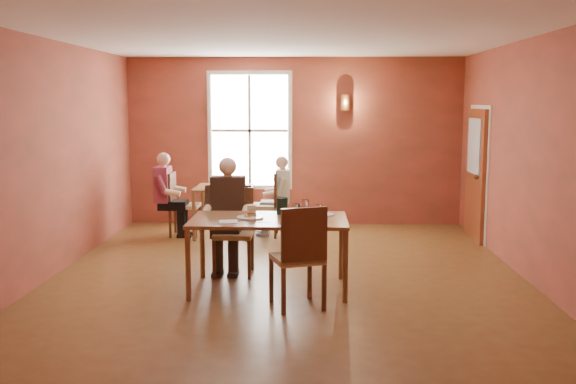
{
  "coord_description": "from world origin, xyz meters",
  "views": [
    {
      "loc": [
        0.29,
        -8.05,
        2.22
      ],
      "look_at": [
        0.0,
        0.2,
        1.05
      ],
      "focal_mm": 40.0,
      "sensor_mm": 36.0,
      "label": 1
    }
  ],
  "objects_px": {
    "chair_diner_maroon": "(185,204)",
    "second_table": "(224,211)",
    "chair_diner_main": "(233,232)",
    "diner_main": "(233,220)",
    "chair_empty": "(297,256)",
    "chair_diner_white": "(263,204)",
    "main_table": "(269,254)",
    "diner_white": "(265,198)",
    "diner_maroon": "(183,195)"
  },
  "relations": [
    {
      "from": "chair_diner_main",
      "to": "diner_maroon",
      "type": "bearing_deg",
      "value": -65.01
    },
    {
      "from": "chair_empty",
      "to": "second_table",
      "type": "xyz_separation_m",
      "value": [
        -1.29,
        3.7,
        -0.15
      ]
    },
    {
      "from": "main_table",
      "to": "chair_diner_main",
      "type": "distance_m",
      "value": 0.83
    },
    {
      "from": "chair_diner_main",
      "to": "main_table",
      "type": "bearing_deg",
      "value": 127.57
    },
    {
      "from": "diner_white",
      "to": "chair_diner_maroon",
      "type": "relative_size",
      "value": 1.21
    },
    {
      "from": "diner_white",
      "to": "diner_maroon",
      "type": "relative_size",
      "value": 0.95
    },
    {
      "from": "main_table",
      "to": "chair_diner_white",
      "type": "distance_m",
      "value": 3.08
    },
    {
      "from": "chair_diner_main",
      "to": "chair_empty",
      "type": "xyz_separation_m",
      "value": [
        0.85,
        -1.28,
        0.01
      ]
    },
    {
      "from": "chair_empty",
      "to": "diner_white",
      "type": "distance_m",
      "value": 3.75
    },
    {
      "from": "chair_diner_main",
      "to": "chair_empty",
      "type": "distance_m",
      "value": 1.54
    },
    {
      "from": "main_table",
      "to": "chair_diner_main",
      "type": "bearing_deg",
      "value": 127.57
    },
    {
      "from": "diner_main",
      "to": "second_table",
      "type": "relative_size",
      "value": 1.55
    },
    {
      "from": "second_table",
      "to": "chair_diner_maroon",
      "type": "xyz_separation_m",
      "value": [
        -0.65,
        0.0,
        0.12
      ]
    },
    {
      "from": "chair_empty",
      "to": "diner_white",
      "type": "xyz_separation_m",
      "value": [
        -0.61,
        3.7,
        0.08
      ]
    },
    {
      "from": "chair_diner_main",
      "to": "chair_diner_white",
      "type": "height_order",
      "value": "chair_diner_main"
    },
    {
      "from": "diner_main",
      "to": "chair_empty",
      "type": "distance_m",
      "value": 1.52
    },
    {
      "from": "second_table",
      "to": "chair_diner_maroon",
      "type": "distance_m",
      "value": 0.66
    },
    {
      "from": "main_table",
      "to": "chair_diner_main",
      "type": "height_order",
      "value": "chair_diner_main"
    },
    {
      "from": "chair_diner_white",
      "to": "diner_white",
      "type": "height_order",
      "value": "diner_white"
    },
    {
      "from": "chair_diner_white",
      "to": "diner_white",
      "type": "xyz_separation_m",
      "value": [
        0.03,
        0.0,
        0.11
      ]
    },
    {
      "from": "main_table",
      "to": "chair_empty",
      "type": "xyz_separation_m",
      "value": [
        0.35,
        -0.63,
        0.14
      ]
    },
    {
      "from": "chair_diner_main",
      "to": "chair_diner_white",
      "type": "distance_m",
      "value": 2.42
    },
    {
      "from": "second_table",
      "to": "chair_diner_white",
      "type": "distance_m",
      "value": 0.66
    },
    {
      "from": "second_table",
      "to": "chair_diner_maroon",
      "type": "bearing_deg",
      "value": 180.0
    },
    {
      "from": "chair_empty",
      "to": "chair_diner_maroon",
      "type": "height_order",
      "value": "chair_empty"
    },
    {
      "from": "chair_diner_maroon",
      "to": "chair_diner_white",
      "type": "bearing_deg",
      "value": 90.0
    },
    {
      "from": "diner_main",
      "to": "chair_diner_white",
      "type": "xyz_separation_m",
      "value": [
        0.21,
        2.44,
        -0.19
      ]
    },
    {
      "from": "chair_diner_white",
      "to": "chair_diner_maroon",
      "type": "bearing_deg",
      "value": 90.0
    },
    {
      "from": "chair_diner_main",
      "to": "diner_main",
      "type": "height_order",
      "value": "diner_main"
    },
    {
      "from": "main_table",
      "to": "diner_maroon",
      "type": "bearing_deg",
      "value": 117.95
    },
    {
      "from": "main_table",
      "to": "second_table",
      "type": "xyz_separation_m",
      "value": [
        -0.94,
        3.06,
        -0.02
      ]
    },
    {
      "from": "diner_maroon",
      "to": "chair_diner_main",
      "type": "bearing_deg",
      "value": 24.99
    },
    {
      "from": "chair_diner_main",
      "to": "diner_main",
      "type": "distance_m",
      "value": 0.17
    },
    {
      "from": "chair_empty",
      "to": "second_table",
      "type": "distance_m",
      "value": 3.92
    },
    {
      "from": "chair_empty",
      "to": "diner_white",
      "type": "bearing_deg",
      "value": 79.5
    },
    {
      "from": "chair_empty",
      "to": "main_table",
      "type": "bearing_deg",
      "value": 98.74
    },
    {
      "from": "diner_main",
      "to": "chair_diner_white",
      "type": "bearing_deg",
      "value": -94.8
    },
    {
      "from": "diner_white",
      "to": "chair_diner_maroon",
      "type": "distance_m",
      "value": 1.33
    },
    {
      "from": "chair_empty",
      "to": "diner_maroon",
      "type": "relative_size",
      "value": 0.84
    },
    {
      "from": "chair_diner_maroon",
      "to": "second_table",
      "type": "bearing_deg",
      "value": 90.0
    },
    {
      "from": "second_table",
      "to": "chair_diner_white",
      "type": "bearing_deg",
      "value": 0.0
    },
    {
      "from": "chair_empty",
      "to": "chair_diner_white",
      "type": "distance_m",
      "value": 3.75
    },
    {
      "from": "chair_diner_main",
      "to": "second_table",
      "type": "relative_size",
      "value": 1.19
    },
    {
      "from": "main_table",
      "to": "chair_diner_maroon",
      "type": "distance_m",
      "value": 3.45
    },
    {
      "from": "chair_empty",
      "to": "diner_maroon",
      "type": "height_order",
      "value": "diner_maroon"
    },
    {
      "from": "diner_main",
      "to": "diner_maroon",
      "type": "distance_m",
      "value": 2.69
    },
    {
      "from": "chair_diner_maroon",
      "to": "main_table",
      "type": "bearing_deg",
      "value": 27.51
    },
    {
      "from": "chair_diner_main",
      "to": "chair_diner_maroon",
      "type": "xyz_separation_m",
      "value": [
        -1.09,
        2.41,
        -0.03
      ]
    },
    {
      "from": "chair_diner_main",
      "to": "chair_empty",
      "type": "height_order",
      "value": "chair_empty"
    },
    {
      "from": "second_table",
      "to": "chair_diner_white",
      "type": "relative_size",
      "value": 0.88
    }
  ]
}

